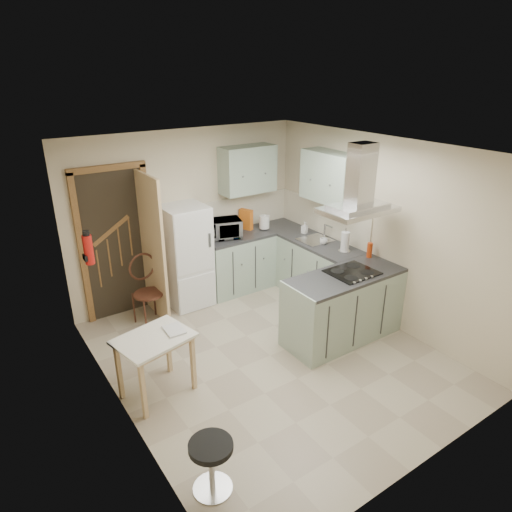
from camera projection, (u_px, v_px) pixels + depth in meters
floor at (270, 355)px, 5.60m from camera, size 4.20×4.20×0.00m
ceiling at (273, 150)px, 4.64m from camera, size 4.20×4.20×0.00m
back_wall at (188, 215)px, 6.72m from camera, size 3.60×0.00×3.60m
left_wall at (113, 307)px, 4.19m from camera, size 0.00×4.20×4.20m
right_wall at (381, 232)px, 6.06m from camera, size 0.00×4.20×4.20m
doorway at (117, 244)px, 6.20m from camera, size 1.10×0.12×2.10m
fridge at (186, 256)px, 6.58m from camera, size 0.60×0.60×1.50m
counter_back at (237, 262)px, 7.15m from camera, size 1.08×0.60×0.90m
counter_right at (306, 264)px, 7.07m from camera, size 0.60×1.95×0.90m
splashback at (243, 211)px, 7.25m from camera, size 1.68×0.02×0.50m
wall_cabinet_back at (248, 169)px, 6.85m from camera, size 0.85×0.35×0.70m
wall_cabinet_right at (330, 177)px, 6.38m from camera, size 0.35×0.90×0.70m
peninsula at (344, 306)px, 5.83m from camera, size 1.55×0.65×0.90m
hob at (352, 272)px, 5.70m from camera, size 0.58×0.50×0.01m
extractor_hood at (358, 210)px, 5.39m from camera, size 0.90×0.55×0.10m
sink at (315, 240)px, 6.76m from camera, size 0.45×0.40×0.01m
fire_extinguisher at (88, 250)px, 4.81m from camera, size 0.10×0.10×0.32m
drop_leaf_table at (156, 366)px, 4.84m from camera, size 0.85×0.71×0.70m
bentwood_chair at (149, 294)px, 6.15m from camera, size 0.44×0.44×0.90m
stool at (212, 466)px, 3.75m from camera, size 0.39×0.39×0.50m
microwave at (223, 229)px, 6.81m from camera, size 0.59×0.48×0.28m
kettle at (264, 222)px, 7.17m from camera, size 0.18×0.18×0.24m
cereal_box at (246, 219)px, 7.16m from camera, size 0.16×0.23×0.32m
soap_bottle at (305, 228)px, 7.01m from camera, size 0.10×0.10×0.17m
paper_towel at (345, 241)px, 6.30m from camera, size 0.14×0.14×0.29m
cup at (324, 241)px, 6.60m from camera, size 0.14×0.14×0.09m
red_bottle at (370, 250)px, 6.13m from camera, size 0.09×0.09×0.20m
book at (165, 328)px, 4.75m from camera, size 0.20×0.27×0.11m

